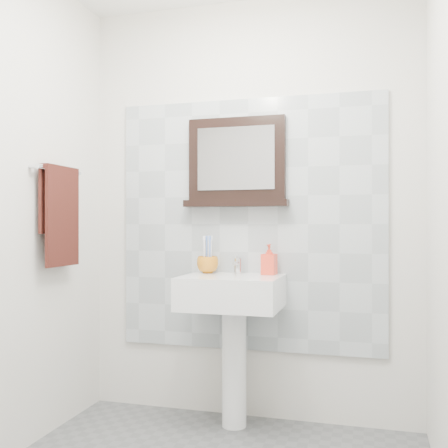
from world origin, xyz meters
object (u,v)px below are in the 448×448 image
Objects in this scene: soap_dispenser at (269,259)px; framed_mirror at (237,165)px; pedestal_sink at (232,308)px; hand_towel at (60,208)px; toothbrush_cup at (208,265)px.

framed_mirror is (-0.21, 0.06, 0.56)m from soap_dispenser.
pedestal_sink is 1.10m from hand_towel.
framed_mirror is 1.04m from hand_towel.
hand_towel is (-1.08, -0.44, 0.29)m from soap_dispenser.
toothbrush_cup is 0.20× the size of framed_mirror.
toothbrush_cup is at bearing -172.52° from soap_dispenser.
hand_towel reaches higher than soap_dispenser.
hand_towel is at bearing -148.70° from toothbrush_cup.
hand_towel reaches higher than pedestal_sink.
toothbrush_cup is 0.72× the size of soap_dispenser.
soap_dispenser is 0.32× the size of hand_towel.
framed_mirror is at bearing 29.77° from hand_towel.
soap_dispenser reaches higher than pedestal_sink.
soap_dispenser is 0.28× the size of framed_mirror.
pedestal_sink is 0.35m from soap_dispenser.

